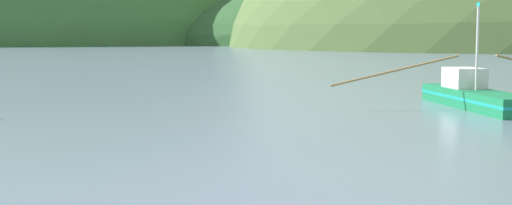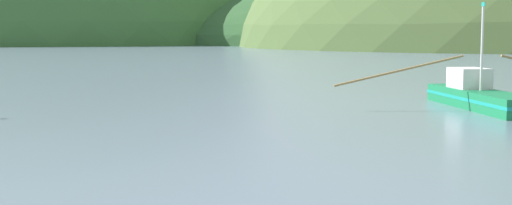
% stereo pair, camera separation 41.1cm
% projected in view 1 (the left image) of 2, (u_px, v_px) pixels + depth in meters
% --- Properties ---
extents(hill_far_left, '(180.87, 144.70, 42.61)m').
position_uv_depth(hill_far_left, '(407.00, 42.00, 232.28)').
color(hill_far_left, '#2D562D').
rests_on(hill_far_left, ground).
extents(hill_far_right, '(194.55, 155.64, 92.86)m').
position_uv_depth(hill_far_right, '(13.00, 42.00, 241.54)').
color(hill_far_right, '#386633').
rests_on(hill_far_right, ground).
extents(fishing_boat_green, '(15.05, 9.93, 5.31)m').
position_uv_depth(fishing_boat_green, '(474.00, 95.00, 36.37)').
color(fishing_boat_green, '#197A47').
rests_on(fishing_boat_green, ground).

